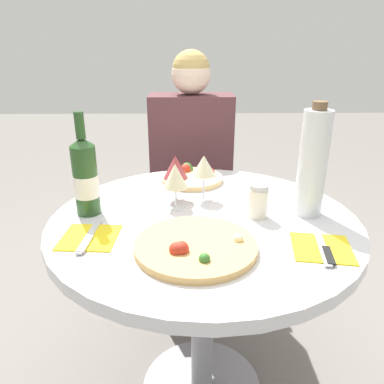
{
  "coord_description": "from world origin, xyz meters",
  "views": [
    {
      "loc": [
        -0.06,
        -1.04,
        1.22
      ],
      "look_at": [
        -0.04,
        -0.04,
        0.82
      ],
      "focal_mm": 35.0,
      "sensor_mm": 36.0,
      "label": 1
    }
  ],
  "objects": [
    {
      "name": "wine_glass_back_right",
      "position": [
        0.01,
        0.14,
        0.84
      ],
      "size": [
        0.08,
        0.08,
        0.16
      ],
      "color": "silver",
      "rests_on": "dining_table"
    },
    {
      "name": "tall_carafe",
      "position": [
        0.32,
        0.02,
        0.88
      ],
      "size": [
        0.09,
        0.09,
        0.35
      ],
      "color": "silver",
      "rests_on": "dining_table"
    },
    {
      "name": "dining_table",
      "position": [
        0.0,
        0.0,
        0.59
      ],
      "size": [
        0.94,
        0.94,
        0.72
      ],
      "color": "gray",
      "rests_on": "ground_plane"
    },
    {
      "name": "pizza_large",
      "position": [
        -0.03,
        -0.2,
        0.73
      ],
      "size": [
        0.32,
        0.32,
        0.05
      ],
      "color": "tan",
      "rests_on": "dining_table"
    },
    {
      "name": "chair_behind_diner",
      "position": [
        -0.03,
        0.79,
        0.46
      ],
      "size": [
        0.37,
        0.37,
        0.94
      ],
      "rotation": [
        0.0,
        0.0,
        3.14
      ],
      "color": "#ADADB2",
      "rests_on": "ground_plane"
    },
    {
      "name": "wine_bottle",
      "position": [
        -0.36,
        0.04,
        0.84
      ],
      "size": [
        0.08,
        0.08,
        0.32
      ],
      "color": "#23471E",
      "rests_on": "dining_table"
    },
    {
      "name": "wine_glass_back_left",
      "position": [
        -0.09,
        0.14,
        0.83
      ],
      "size": [
        0.08,
        0.08,
        0.16
      ],
      "color": "silver",
      "rests_on": "dining_table"
    },
    {
      "name": "wine_glass_front_left",
      "position": [
        -0.09,
        0.08,
        0.83
      ],
      "size": [
        0.08,
        0.08,
        0.15
      ],
      "color": "silver",
      "rests_on": "dining_table"
    },
    {
      "name": "pizza_small_far",
      "position": [
        -0.03,
        0.33,
        0.73
      ],
      "size": [
        0.23,
        0.23,
        0.05
      ],
      "color": "#E5C17F",
      "rests_on": "dining_table"
    },
    {
      "name": "sugar_shaker",
      "position": [
        0.16,
        -0.0,
        0.77
      ],
      "size": [
        0.06,
        0.06,
        0.11
      ],
      "color": "silver",
      "rests_on": "dining_table"
    },
    {
      "name": "seated_diner",
      "position": [
        -0.03,
        0.65,
        0.53
      ],
      "size": [
        0.39,
        0.4,
        1.19
      ],
      "rotation": [
        0.0,
        0.0,
        3.14
      ],
      "color": "#512D33",
      "rests_on": "ground_plane"
    },
    {
      "name": "place_setting_right",
      "position": [
        0.3,
        -0.2,
        0.72
      ],
      "size": [
        0.17,
        0.19,
        0.01
      ],
      "color": "yellow",
      "rests_on": "dining_table"
    },
    {
      "name": "place_setting_left",
      "position": [
        -0.32,
        -0.13,
        0.72
      ],
      "size": [
        0.16,
        0.19,
        0.01
      ],
      "color": "yellow",
      "rests_on": "dining_table"
    }
  ]
}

